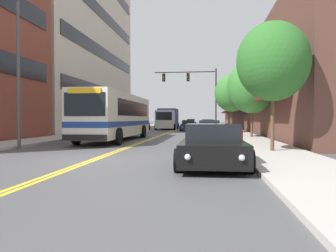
% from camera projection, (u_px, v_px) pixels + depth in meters
% --- Properties ---
extents(ground_plane, '(240.00, 240.00, 0.00)m').
position_uv_depth(ground_plane, '(179.00, 129.00, 48.84)').
color(ground_plane, '#4C4C4F').
extents(sidewalk_left, '(2.95, 106.00, 0.13)m').
position_uv_depth(sidewalk_left, '(133.00, 128.00, 49.65)').
color(sidewalk_left, '#B2ADA5').
rests_on(sidewalk_left, ground_plane).
extents(sidewalk_right, '(2.95, 106.00, 0.13)m').
position_uv_depth(sidewalk_right, '(226.00, 128.00, 48.02)').
color(sidewalk_right, '#B2ADA5').
rests_on(sidewalk_right, ground_plane).
extents(centre_line, '(0.34, 106.00, 0.01)m').
position_uv_depth(centre_line, '(179.00, 129.00, 48.84)').
color(centre_line, yellow).
rests_on(centre_line, ground_plane).
extents(office_tower_left, '(12.08, 28.04, 28.99)m').
position_uv_depth(office_tower_left, '(60.00, 18.00, 42.17)').
color(office_tower_left, beige).
rests_on(office_tower_left, ground_plane).
extents(storefront_row_right, '(9.10, 68.00, 9.31)m').
position_uv_depth(storefront_row_right, '(266.00, 97.00, 47.26)').
color(storefront_row_right, brown).
rests_on(storefront_row_right, ground_plane).
extents(city_bus, '(2.81, 12.20, 3.16)m').
position_uv_depth(city_bus, '(117.00, 115.00, 23.04)').
color(city_bus, silver).
rests_on(city_bus, ground_plane).
extents(car_red_parked_left_near, '(2.17, 4.35, 1.27)m').
position_uv_depth(car_red_parked_left_near, '(127.00, 127.00, 35.32)').
color(car_red_parked_left_near, maroon).
rests_on(car_red_parked_left_near, ground_plane).
extents(car_champagne_parked_left_mid, '(2.08, 4.33, 1.35)m').
position_uv_depth(car_champagne_parked_left_mid, '(140.00, 125.00, 42.18)').
color(car_champagne_parked_left_mid, beige).
rests_on(car_champagne_parked_left_mid, ground_plane).
extents(car_black_parked_right_foreground, '(2.19, 4.58, 1.35)m').
position_uv_depth(car_black_parked_right_foreground, '(213.00, 146.00, 10.49)').
color(car_black_parked_right_foreground, black).
rests_on(car_black_parked_right_foreground, ground_plane).
extents(car_dark_grey_parked_right_mid, '(2.19, 4.74, 1.37)m').
position_uv_depth(car_dark_grey_parked_right_mid, '(208.00, 125.00, 43.21)').
color(car_dark_grey_parked_right_mid, '#38383D').
rests_on(car_dark_grey_parked_right_mid, ground_plane).
extents(car_silver_parked_right_far, '(2.18, 4.93, 1.40)m').
position_uv_depth(car_silver_parked_right_far, '(207.00, 124.00, 51.85)').
color(car_silver_parked_right_far, '#B7B7BC').
rests_on(car_silver_parked_right_far, ground_plane).
extents(car_white_parked_right_end, '(2.19, 4.19, 1.38)m').
position_uv_depth(car_white_parked_right_end, '(209.00, 129.00, 27.41)').
color(car_white_parked_right_end, white).
rests_on(car_white_parked_right_end, ground_plane).
extents(car_navy_moving_lead, '(2.03, 4.46, 1.33)m').
position_uv_depth(car_navy_moving_lead, '(189.00, 126.00, 40.64)').
color(car_navy_moving_lead, '#19234C').
rests_on(car_navy_moving_lead, ground_plane).
extents(car_slate_blue_moving_second, '(2.16, 4.89, 1.42)m').
position_uv_depth(car_slate_blue_moving_second, '(191.00, 123.00, 70.90)').
color(car_slate_blue_moving_second, '#475675').
rests_on(car_slate_blue_moving_second, ground_plane).
extents(box_truck, '(2.76, 7.64, 2.92)m').
position_uv_depth(box_truck, '(168.00, 119.00, 46.12)').
color(box_truck, white).
rests_on(box_truck, ground_plane).
extents(traffic_signal_mast, '(7.20, 0.38, 7.26)m').
position_uv_depth(traffic_signal_mast, '(195.00, 87.00, 37.77)').
color(traffic_signal_mast, '#47474C').
rests_on(traffic_signal_mast, ground_plane).
extents(street_lamp_left_near, '(1.99, 0.28, 9.39)m').
position_uv_depth(street_lamp_left_near, '(22.00, 41.00, 16.40)').
color(street_lamp_left_near, '#47474C').
rests_on(street_lamp_left_near, ground_plane).
extents(street_tree_right_near, '(3.11, 3.11, 5.56)m').
position_uv_depth(street_tree_right_near, '(273.00, 62.00, 14.09)').
color(street_tree_right_near, brown).
rests_on(street_tree_right_near, sidewalk_right).
extents(street_tree_right_mid, '(3.70, 3.70, 5.86)m').
position_uv_depth(street_tree_right_mid, '(252.00, 86.00, 24.74)').
color(street_tree_right_mid, brown).
rests_on(street_tree_right_mid, sidewalk_right).
extents(street_tree_right_far, '(3.45, 3.45, 5.89)m').
position_uv_depth(street_tree_right_far, '(232.00, 93.00, 33.54)').
color(street_tree_right_far, brown).
rests_on(street_tree_right_far, sidewalk_right).
extents(fire_hydrant, '(0.30, 0.22, 0.90)m').
position_uv_depth(fire_hydrant, '(241.00, 136.00, 17.46)').
color(fire_hydrant, red).
rests_on(fire_hydrant, sidewalk_right).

